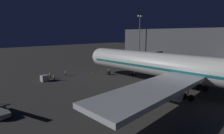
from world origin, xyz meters
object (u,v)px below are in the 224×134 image
object	(u,v)px
belt_loader	(2,111)
baggage_container_far_row	(44,78)
ground_crew_under_port_wing	(54,77)
traffic_cone_nose_port	(102,70)
ground_crew_near_nose_gear	(66,73)
jet_bridge	(143,57)
airliner_at_gate	(187,69)
apron_floodlight_mast	(140,36)
traffic_cone_nose_starboard	(92,72)
ground_crew_marshaller_fwd	(50,75)

from	to	relation	value
belt_loader	baggage_container_far_row	bearing A→B (deg)	-131.97
ground_crew_under_port_wing	traffic_cone_nose_port	size ratio (longest dim) A/B	3.32
ground_crew_near_nose_gear	traffic_cone_nose_port	world-z (taller)	ground_crew_near_nose_gear
jet_bridge	belt_loader	xyz separation A→B (m)	(41.53, 2.51, -4.59)
airliner_at_gate	jet_bridge	xyz separation A→B (m)	(-9.85, -18.28, 0.11)
airliner_at_gate	traffic_cone_nose_port	bearing A→B (deg)	-94.21
apron_floodlight_mast	ground_crew_under_port_wing	size ratio (longest dim) A/B	11.21
traffic_cone_nose_starboard	airliner_at_gate	bearing A→B (deg)	94.21
airliner_at_gate	ground_crew_near_nose_gear	world-z (taller)	airliner_at_gate
jet_bridge	ground_crew_near_nose_gear	size ratio (longest dim) A/B	9.93
apron_floodlight_mast	baggage_container_far_row	world-z (taller)	apron_floodlight_mast
traffic_cone_nose_port	traffic_cone_nose_starboard	bearing A→B (deg)	0.00
apron_floodlight_mast	traffic_cone_nose_starboard	xyz separation A→B (m)	(27.70, 1.40, -11.45)
jet_bridge	traffic_cone_nose_port	world-z (taller)	jet_bridge
airliner_at_gate	apron_floodlight_mast	bearing A→B (deg)	-129.17
traffic_cone_nose_starboard	apron_floodlight_mast	bearing A→B (deg)	-177.12
ground_crew_marshaller_fwd	airliner_at_gate	bearing A→B (deg)	115.07
jet_bridge	apron_floodlight_mast	world-z (taller)	apron_floodlight_mast
apron_floodlight_mast	belt_loader	size ratio (longest dim) A/B	2.83
apron_floodlight_mast	ground_crew_near_nose_gear	world-z (taller)	apron_floodlight_mast
traffic_cone_nose_starboard	jet_bridge	bearing A→B (deg)	136.04
apron_floodlight_mast	traffic_cone_nose_port	bearing A→B (deg)	3.43
ground_crew_under_port_wing	ground_crew_near_nose_gear	bearing A→B (deg)	-152.14
baggage_container_far_row	belt_loader	bearing A→B (deg)	48.03
apron_floodlight_mast	traffic_cone_nose_starboard	distance (m)	30.01
airliner_at_gate	traffic_cone_nose_starboard	bearing A→B (deg)	-85.79
airliner_at_gate	baggage_container_far_row	xyz separation A→B (m)	(17.67, -31.34, -4.48)
ground_crew_under_port_wing	traffic_cone_nose_starboard	bearing A→B (deg)	-179.47
belt_loader	ground_crew_marshaller_fwd	bearing A→B (deg)	-133.75
ground_crew_near_nose_gear	traffic_cone_nose_port	bearing A→B (deg)	168.24
ground_crew_marshaller_fwd	baggage_container_far_row	bearing A→B (deg)	32.61
ground_crew_near_nose_gear	traffic_cone_nose_starboard	world-z (taller)	ground_crew_near_nose_gear
ground_crew_marshaller_fwd	traffic_cone_nose_starboard	size ratio (longest dim) A/B	3.24
airliner_at_gate	ground_crew_under_port_wing	bearing A→B (deg)	-62.26
traffic_cone_nose_port	traffic_cone_nose_starboard	world-z (taller)	same
traffic_cone_nose_starboard	baggage_container_far_row	bearing A→B (deg)	-5.32
belt_loader	baggage_container_far_row	distance (m)	20.94
baggage_container_far_row	airliner_at_gate	bearing A→B (deg)	119.42
baggage_container_far_row	traffic_cone_nose_port	size ratio (longest dim) A/B	3.25
ground_crew_marshaller_fwd	apron_floodlight_mast	bearing A→B (deg)	177.86
airliner_at_gate	ground_crew_under_port_wing	xyz separation A→B (m)	(15.66, -29.78, -4.31)
jet_bridge	belt_loader	bearing A→B (deg)	3.45
jet_bridge	apron_floodlight_mast	distance (m)	21.31
traffic_cone_nose_starboard	traffic_cone_nose_port	bearing A→B (deg)	180.00
apron_floodlight_mast	ground_crew_marshaller_fwd	xyz separation A→B (m)	(40.86, -1.53, -10.74)
belt_loader	traffic_cone_nose_starboard	distance (m)	32.70
airliner_at_gate	traffic_cone_nose_starboard	xyz separation A→B (m)	(2.20, -29.90, -5.05)
ground_crew_near_nose_gear	traffic_cone_nose_port	distance (m)	12.94
belt_loader	traffic_cone_nose_port	distance (m)	36.71
belt_loader	traffic_cone_nose_starboard	size ratio (longest dim) A/B	13.16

